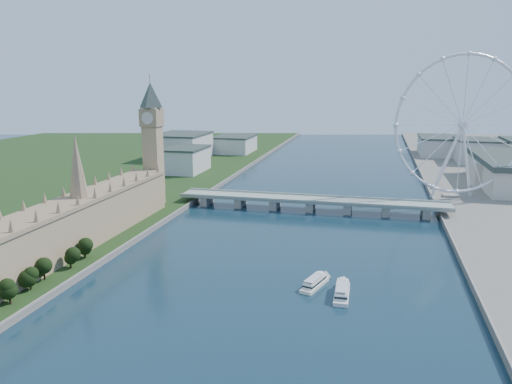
% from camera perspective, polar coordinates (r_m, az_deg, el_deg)
% --- Properties ---
extents(parliament_range, '(24.00, 200.00, 70.00)m').
position_cam_1_polar(parliament_range, '(331.45, -19.35, -3.06)').
color(parliament_range, tan).
rests_on(parliament_range, ground).
extents(big_ben, '(20.02, 20.02, 110.00)m').
position_cam_1_polar(big_ben, '(416.43, -11.80, 7.16)').
color(big_ben, tan).
rests_on(big_ben, ground).
extents(westminster_bridge, '(220.00, 22.00, 9.50)m').
position_cam_1_polar(westminster_bridge, '(411.67, 6.29, -1.17)').
color(westminster_bridge, gray).
rests_on(westminster_bridge, ground).
extents(london_eye, '(113.60, 39.12, 124.30)m').
position_cam_1_polar(london_eye, '(459.21, 22.53, 7.07)').
color(london_eye, silver).
rests_on(london_eye, ground).
extents(county_hall, '(54.00, 144.00, 35.00)m').
position_cam_1_polar(county_hall, '(551.79, 26.43, 0.37)').
color(county_hall, beige).
rests_on(county_hall, ground).
extents(city_skyline, '(505.00, 280.00, 32.00)m').
position_cam_1_polar(city_skyline, '(662.97, 12.58, 4.70)').
color(city_skyline, beige).
rests_on(city_skyline, ground).
extents(tour_boat_near, '(14.38, 27.11, 5.78)m').
position_cam_1_polar(tour_boat_near, '(263.23, 6.71, -10.70)').
color(tour_boat_near, white).
rests_on(tour_boat_near, ground).
extents(tour_boat_far, '(7.86, 29.01, 6.37)m').
position_cam_1_polar(tour_boat_far, '(254.33, 9.77, -11.66)').
color(tour_boat_far, silver).
rests_on(tour_boat_far, ground).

